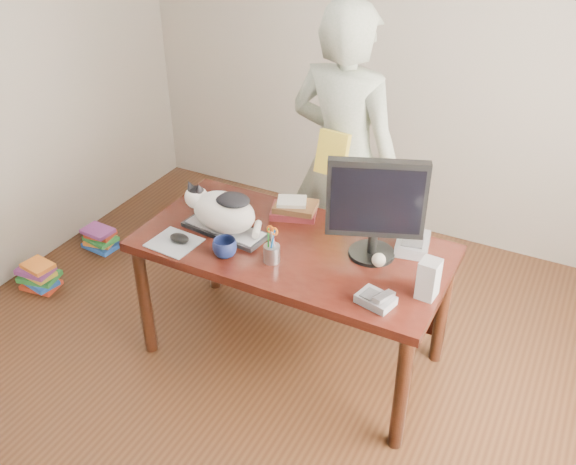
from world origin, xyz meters
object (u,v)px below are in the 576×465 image
at_px(cat, 222,210).
at_px(person, 344,161).
at_px(monitor, 376,205).
at_px(keyboard, 225,230).
at_px(book_stack, 294,209).
at_px(baseball, 379,260).
at_px(desk, 299,260).
at_px(phone, 376,299).
at_px(calculator, 413,244).
at_px(pen_cup, 272,252).
at_px(book_pile_a, 39,276).
at_px(coffee_mug, 225,248).
at_px(book_pile_b, 100,238).
at_px(speaker, 429,279).
at_px(mouse, 179,238).

height_order(cat, person, person).
bearing_deg(cat, monitor, 16.08).
height_order(keyboard, cat, cat).
xyz_separation_m(cat, book_stack, (0.26, 0.32, -0.09)).
xyz_separation_m(monitor, baseball, (0.06, -0.06, -0.27)).
distance_m(desk, cat, 0.50).
relative_size(phone, calculator, 0.77).
bearing_deg(pen_cup, person, 89.37).
distance_m(person, book_pile_a, 2.12).
xyz_separation_m(pen_cup, person, (0.01, 0.85, 0.12)).
bearing_deg(phone, coffee_mug, -166.95).
bearing_deg(book_pile_b, speaker, -10.35).
height_order(keyboard, coffee_mug, coffee_mug).
distance_m(phone, speaker, 0.25).
bearing_deg(baseball, speaker, -23.55).
height_order(baseball, calculator, baseball).
relative_size(cat, book_stack, 1.58).
bearing_deg(book_pile_b, book_pile_a, -93.13).
distance_m(keyboard, calculator, 0.98).
bearing_deg(person, calculator, 148.27).
xyz_separation_m(cat, monitor, (0.79, 0.14, 0.17)).
height_order(pen_cup, book_stack, pen_cup).
bearing_deg(desk, speaker, -13.51).
bearing_deg(desk, baseball, -6.92).
relative_size(calculator, person, 0.13).
distance_m(cat, mouse, 0.26).
bearing_deg(book_stack, book_pile_a, 179.94).
xyz_separation_m(pen_cup, calculator, (0.58, 0.43, -0.03)).
distance_m(calculator, book_pile_a, 2.45).
xyz_separation_m(cat, speaker, (1.12, -0.04, -0.04)).
height_order(mouse, book_pile_b, mouse).
bearing_deg(keyboard, monitor, 16.23).
height_order(calculator, book_pile_b, calculator).
bearing_deg(phone, monitor, 127.96).
bearing_deg(coffee_mug, phone, -0.62).
bearing_deg(book_pile_b, desk, -8.97).
relative_size(phone, person, 0.10).
distance_m(desk, phone, 0.67).
xyz_separation_m(calculator, book_pile_b, (-2.28, 0.11, -0.71)).
height_order(phone, person, person).
distance_m(monitor, book_stack, 0.62).
bearing_deg(phone, person, 135.02).
height_order(coffee_mug, person, person).
bearing_deg(desk, monitor, 0.06).
xyz_separation_m(keyboard, mouse, (-0.16, -0.19, 0.01)).
bearing_deg(phone, calculator, 103.18).
relative_size(monitor, book_pile_b, 2.06).
bearing_deg(pen_cup, phone, -7.54).
bearing_deg(person, phone, 126.43).
bearing_deg(baseball, desk, 173.08).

